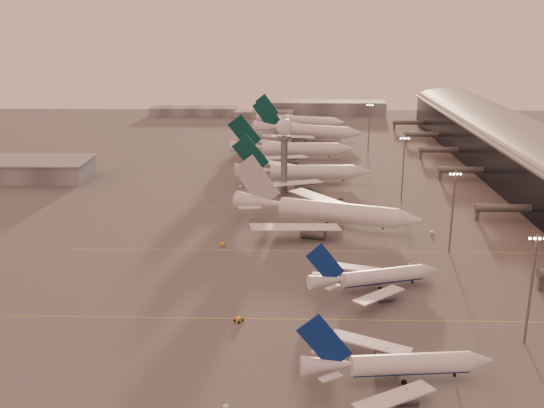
{
  "coord_description": "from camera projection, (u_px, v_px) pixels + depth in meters",
  "views": [
    {
      "loc": [
        6.43,
        -124.72,
        68.44
      ],
      "look_at": [
        1.39,
        73.28,
        9.18
      ],
      "focal_mm": 42.0,
      "sensor_mm": 36.0,
      "label": 1
    }
  ],
  "objects": [
    {
      "name": "narrowbody_near",
      "position": [
        397.0,
        367.0,
        122.58
      ],
      "size": [
        38.59,
        30.67,
        15.08
      ],
      "color": "white",
      "rests_on": "ground"
    },
    {
      "name": "greentail_a",
      "position": [
        303.0,
        175.0,
        266.34
      ],
      "size": [
        57.95,
        46.77,
        21.04
      ],
      "color": "white",
      "rests_on": "ground"
    },
    {
      "name": "radar_tower",
      "position": [
        284.0,
        141.0,
        248.02
      ],
      "size": [
        6.4,
        6.4,
        31.1
      ],
      "color": "slate",
      "rests_on": "ground"
    },
    {
      "name": "narrowbody_mid",
      "position": [
        374.0,
        279.0,
        163.77
      ],
      "size": [
        35.67,
        28.04,
        14.35
      ],
      "color": "white",
      "rests_on": "ground"
    },
    {
      "name": "ground",
      "position": [
        257.0,
        340.0,
        139.22
      ],
      "size": [
        700.0,
        700.0,
        0.0
      ],
      "primitive_type": "plane",
      "color": "#4E4C4C",
      "rests_on": "ground"
    },
    {
      "name": "widebody_white",
      "position": [
        326.0,
        216.0,
        212.08
      ],
      "size": [
        62.76,
        49.5,
        22.86
      ],
      "color": "white",
      "rests_on": "ground"
    },
    {
      "name": "gsv_truck_c",
      "position": [
        224.0,
        243.0,
        195.03
      ],
      "size": [
        5.9,
        4.4,
        2.26
      ],
      "color": "orange",
      "rests_on": "ground"
    },
    {
      "name": "taxiway_markings",
      "position": [
        365.0,
        250.0,
        192.12
      ],
      "size": [
        180.0,
        185.25,
        0.02
      ],
      "color": "gold",
      "rests_on": "ground"
    },
    {
      "name": "greentail_c",
      "position": [
        307.0,
        133.0,
        358.5
      ],
      "size": [
        62.06,
        49.31,
        23.4
      ],
      "color": "white",
      "rests_on": "ground"
    },
    {
      "name": "greentail_b",
      "position": [
        292.0,
        152.0,
        310.87
      ],
      "size": [
        61.12,
        49.36,
        22.2
      ],
      "color": "white",
      "rests_on": "ground"
    },
    {
      "name": "gsv_truck_b",
      "position": [
        411.0,
        263.0,
        179.08
      ],
      "size": [
        5.28,
        3.53,
        2.01
      ],
      "color": "silver",
      "rests_on": "ground"
    },
    {
      "name": "mast_a",
      "position": [
        531.0,
        285.0,
        133.87
      ],
      "size": [
        3.6,
        0.56,
        25.0
      ],
      "color": "slate",
      "rests_on": "ground"
    },
    {
      "name": "mast_b",
      "position": [
        453.0,
        208.0,
        186.62
      ],
      "size": [
        3.6,
        0.56,
        25.0
      ],
      "color": "slate",
      "rests_on": "ground"
    },
    {
      "name": "gsv_catering_b",
      "position": [
        432.0,
        229.0,
        205.78
      ],
      "size": [
        4.6,
        2.59,
        3.58
      ],
      "color": "silver",
      "rests_on": "ground"
    },
    {
      "name": "gsv_tug_mid",
      "position": [
        239.0,
        320.0,
        147.12
      ],
      "size": [
        4.43,
        4.15,
        1.09
      ],
      "color": "orange",
      "rests_on": "ground"
    },
    {
      "name": "gsv_truck_a",
      "position": [
        228.0,
        405.0,
        114.08
      ],
      "size": [
        5.43,
        2.36,
        2.13
      ],
      "color": "silver",
      "rests_on": "ground"
    },
    {
      "name": "mast_d",
      "position": [
        369.0,
        125.0,
        325.66
      ],
      "size": [
        3.6,
        0.56,
        25.0
      ],
      "color": "slate",
      "rests_on": "ground"
    },
    {
      "name": "mast_c",
      "position": [
        403.0,
        165.0,
        239.42
      ],
      "size": [
        3.6,
        0.56,
        25.0
      ],
      "color": "slate",
      "rests_on": "ground"
    },
    {
      "name": "greentail_d",
      "position": [
        300.0,
        123.0,
        395.33
      ],
      "size": [
        55.58,
        44.23,
        20.79
      ],
      "color": "white",
      "rests_on": "ground"
    },
    {
      "name": "gsv_truck_d",
      "position": [
        241.0,
        185.0,
        261.06
      ],
      "size": [
        2.2,
        5.37,
        2.13
      ],
      "color": "silver",
      "rests_on": "ground"
    },
    {
      "name": "distant_horizon",
      "position": [
        283.0,
        109.0,
        449.44
      ],
      "size": [
        165.0,
        37.5,
        9.0
      ],
      "color": "slate",
      "rests_on": "ground"
    },
    {
      "name": "gsv_tug_far",
      "position": [
        340.0,
        199.0,
        243.18
      ],
      "size": [
        3.04,
        3.87,
        0.97
      ],
      "color": "#535658",
      "rests_on": "ground"
    }
  ]
}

